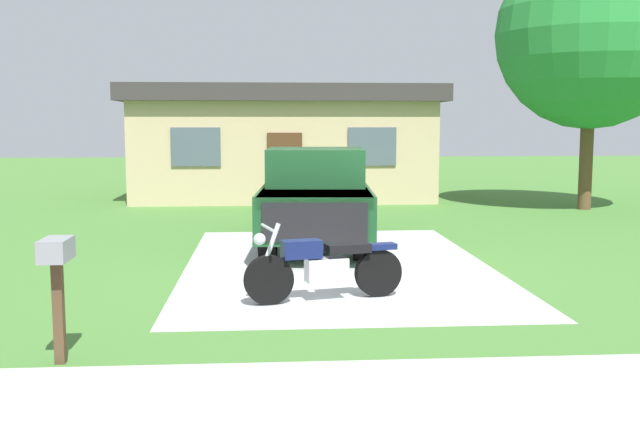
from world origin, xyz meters
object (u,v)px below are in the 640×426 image
(neighbor_house, at_px, (283,141))
(motorcycle, at_px, (324,266))
(mailbox, at_px, (57,267))
(pickup_truck, at_px, (316,196))
(shade_tree, at_px, (591,35))

(neighbor_house, bearing_deg, motorcycle, -89.05)
(mailbox, height_order, neighbor_house, neighbor_house)
(pickup_truck, bearing_deg, shade_tree, 34.25)
(motorcycle, bearing_deg, pickup_truck, 87.55)
(motorcycle, height_order, mailbox, mailbox)
(pickup_truck, height_order, neighbor_house, neighbor_house)
(mailbox, bearing_deg, motorcycle, 40.97)
(pickup_truck, xyz_separation_m, shade_tree, (7.81, 5.32, 3.79))
(motorcycle, distance_m, pickup_truck, 4.85)
(motorcycle, distance_m, neighbor_house, 14.18)
(shade_tree, distance_m, neighbor_house, 9.62)
(motorcycle, height_order, pickup_truck, pickup_truck)
(pickup_truck, relative_size, neighbor_house, 0.60)
(motorcycle, xyz_separation_m, neighbor_house, (-0.23, 14.12, 1.32))
(mailbox, xyz_separation_m, shade_tree, (10.84, 12.59, 3.77))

